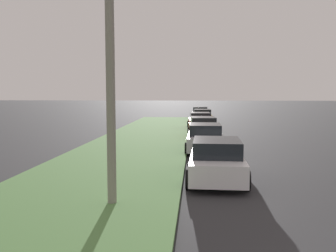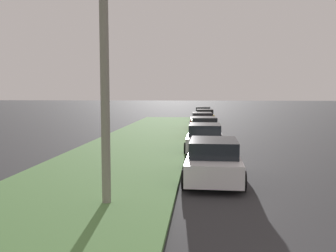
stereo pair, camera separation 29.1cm
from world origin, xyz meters
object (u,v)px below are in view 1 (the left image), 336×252
object	(u,v)px
parked_car_yellow	(202,117)
parked_car_black	(201,113)
parked_car_red	(200,121)
streetlight	(123,42)
parked_car_orange	(203,128)
parked_car_silver	(205,138)
parked_car_white	(216,160)

from	to	relation	value
parked_car_yellow	parked_car_black	bearing A→B (deg)	0.09
parked_car_red	parked_car_black	distance (m)	12.46
parked_car_yellow	streetlight	world-z (taller)	streetlight
parked_car_yellow	parked_car_black	size ratio (longest dim) A/B	0.99
parked_car_orange	parked_car_red	world-z (taller)	same
parked_car_silver	parked_car_yellow	distance (m)	17.71
parked_car_silver	parked_car_red	xyz separation A→B (m)	(11.37, 0.13, 0.00)
parked_car_silver	parked_car_orange	world-z (taller)	same
streetlight	parked_car_orange	bearing A→B (deg)	-8.92
parked_car_black	parked_car_yellow	bearing A→B (deg)	-175.94
parked_car_red	parked_car_black	world-z (taller)	same
parked_car_white	parked_car_black	xyz separation A→B (m)	(30.19, 0.15, 0.00)
parked_car_orange	streetlight	world-z (taller)	streetlight
parked_car_white	parked_car_black	distance (m)	30.19
parked_car_white	streetlight	size ratio (longest dim) A/B	0.58
parked_car_red	parked_car_black	xyz separation A→B (m)	(12.46, -0.22, 0.00)
parked_car_white	parked_car_red	distance (m)	17.73
parked_car_yellow	streetlight	size ratio (longest dim) A/B	0.58
parked_car_orange	streetlight	size ratio (longest dim) A/B	0.58
parked_car_white	parked_car_orange	bearing A→B (deg)	2.66
parked_car_white	parked_car_black	bearing A→B (deg)	1.81
parked_car_silver	parked_car_orange	bearing A→B (deg)	0.77
parked_car_orange	parked_car_red	size ratio (longest dim) A/B	1.00
parked_car_white	parked_car_red	xyz separation A→B (m)	(17.73, 0.37, 0.00)
parked_car_silver	parked_car_black	xyz separation A→B (m)	(23.83, -0.09, 0.00)
parked_car_yellow	parked_car_orange	bearing A→B (deg)	178.17
parked_car_silver	parked_car_red	size ratio (longest dim) A/B	0.98
parked_car_black	parked_car_red	bearing A→B (deg)	-177.95
parked_car_white	parked_car_silver	bearing A→B (deg)	3.63
parked_car_silver	parked_car_red	world-z (taller)	same
parked_car_white	parked_car_yellow	xyz separation A→B (m)	(24.07, 0.04, 0.00)
parked_car_orange	streetlight	bearing A→B (deg)	168.29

